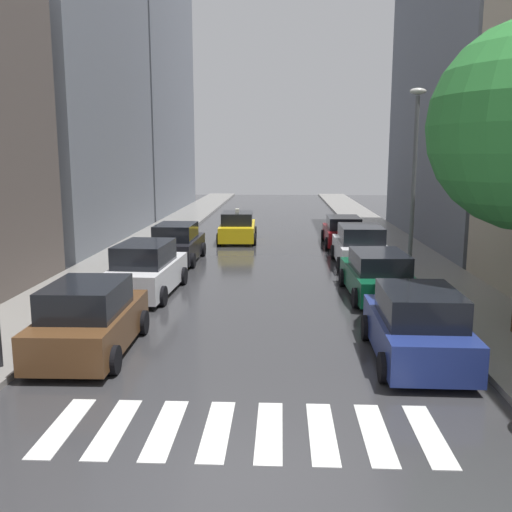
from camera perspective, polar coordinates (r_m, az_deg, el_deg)
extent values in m
cube|color=#323235|center=(31.78, 1.45, 1.72)|extent=(28.00, 72.00, 0.04)
cube|color=gray|center=(32.55, -10.07, 1.93)|extent=(3.00, 72.00, 0.15)
cube|color=gray|center=(32.30, 13.06, 1.76)|extent=(3.00, 72.00, 0.15)
cube|color=silver|center=(10.75, -19.03, -16.08)|extent=(0.45, 2.20, 0.01)
cube|color=silver|center=(10.47, -14.24, -16.57)|extent=(0.45, 2.20, 0.01)
cube|color=silver|center=(10.26, -9.20, -16.96)|extent=(0.45, 2.20, 0.01)
cube|color=silver|center=(10.12, -3.97, -17.24)|extent=(0.45, 2.20, 0.01)
cube|color=silver|center=(10.07, 1.37, -17.38)|extent=(0.45, 2.20, 0.01)
cube|color=silver|center=(10.09, 6.73, -17.38)|extent=(0.45, 2.20, 0.01)
cube|color=silver|center=(10.19, 12.02, -17.24)|extent=(0.45, 2.20, 0.01)
cube|color=silver|center=(10.38, 17.15, -16.97)|extent=(0.45, 2.20, 0.01)
cube|color=slate|center=(32.94, -19.41, 20.63)|extent=(6.00, 14.81, 21.88)
cube|color=slate|center=(49.06, -11.79, 19.09)|extent=(6.00, 17.92, 24.83)
cube|color=slate|center=(33.20, 21.87, 17.68)|extent=(6.00, 17.00, 18.78)
cube|color=brown|center=(14.08, -16.45, -6.99)|extent=(1.92, 4.22, 0.86)
cube|color=black|center=(13.68, -16.89, -4.10)|extent=(1.66, 2.33, 0.70)
cylinder|color=black|center=(15.71, -18.07, -6.38)|extent=(0.23, 0.64, 0.64)
cylinder|color=black|center=(15.19, -11.45, -6.63)|extent=(0.23, 0.64, 0.64)
cylinder|color=black|center=(13.27, -22.11, -9.69)|extent=(0.23, 0.64, 0.64)
cylinder|color=black|center=(12.65, -14.30, -10.21)|extent=(0.23, 0.64, 0.64)
cube|color=silver|center=(19.43, -11.00, -2.00)|extent=(2.00, 4.62, 0.89)
cube|color=black|center=(19.06, -11.27, 0.25)|extent=(1.70, 2.57, 0.73)
cylinder|color=black|center=(21.15, -12.19, -1.89)|extent=(0.25, 0.65, 0.64)
cylinder|color=black|center=(20.69, -7.43, -2.01)|extent=(0.25, 0.65, 0.64)
cylinder|color=black|center=(18.39, -14.96, -3.82)|extent=(0.25, 0.65, 0.64)
cylinder|color=black|center=(17.85, -9.52, -4.03)|extent=(0.25, 0.65, 0.64)
cube|color=black|center=(25.15, -8.01, 0.79)|extent=(1.91, 4.32, 0.84)
cube|color=black|center=(24.83, -8.16, 2.45)|extent=(1.65, 2.39, 0.69)
cylinder|color=black|center=(26.75, -9.32, 0.72)|extent=(0.23, 0.64, 0.64)
cylinder|color=black|center=(26.40, -5.44, 0.68)|extent=(0.23, 0.64, 0.64)
cylinder|color=black|center=(24.04, -10.81, -0.40)|extent=(0.23, 0.64, 0.64)
cylinder|color=black|center=(23.66, -6.51, -0.45)|extent=(0.23, 0.64, 0.64)
cube|color=navy|center=(13.52, 15.94, -7.70)|extent=(1.92, 4.19, 0.85)
cube|color=black|center=(13.12, 16.30, -4.77)|extent=(1.67, 2.31, 0.69)
cylinder|color=black|center=(14.73, 11.18, -7.15)|extent=(0.23, 0.64, 0.64)
cylinder|color=black|center=(15.10, 18.24, -7.05)|extent=(0.23, 0.64, 0.64)
cylinder|color=black|center=(12.17, 12.92, -11.00)|extent=(0.23, 0.64, 0.64)
cylinder|color=black|center=(12.61, 21.44, -10.70)|extent=(0.23, 0.64, 0.64)
cube|color=#0C4C2D|center=(19.18, 12.21, -2.42)|extent=(2.02, 4.57, 0.75)
cube|color=black|center=(18.82, 12.42, -0.53)|extent=(1.72, 2.53, 0.62)
cylinder|color=black|center=(20.50, 8.81, -2.16)|extent=(0.24, 0.65, 0.64)
cylinder|color=black|center=(20.84, 13.89, -2.14)|extent=(0.24, 0.65, 0.64)
cylinder|color=black|center=(17.64, 10.16, -4.23)|extent=(0.24, 0.65, 0.64)
cylinder|color=black|center=(18.04, 16.03, -4.15)|extent=(0.24, 0.65, 0.64)
cube|color=silver|center=(24.39, 10.48, 0.45)|extent=(1.95, 4.63, 0.87)
cube|color=black|center=(24.04, 10.61, 2.21)|extent=(1.71, 2.55, 0.71)
cylinder|color=black|center=(25.82, 7.88, 0.41)|extent=(0.22, 0.64, 0.64)
cylinder|color=black|center=(26.07, 12.13, 0.37)|extent=(0.22, 0.64, 0.64)
cylinder|color=black|center=(22.83, 8.54, -0.89)|extent=(0.22, 0.64, 0.64)
cylinder|color=black|center=(23.11, 13.33, -0.92)|extent=(0.22, 0.64, 0.64)
cube|color=maroon|center=(29.73, 8.81, 2.13)|extent=(1.85, 4.37, 0.75)
cube|color=black|center=(29.43, 8.89, 3.38)|extent=(1.62, 2.41, 0.62)
cylinder|color=black|center=(31.11, 6.86, 2.10)|extent=(0.22, 0.64, 0.64)
cylinder|color=black|center=(31.29, 10.20, 2.05)|extent=(0.22, 0.64, 0.64)
cylinder|color=black|center=(28.27, 7.25, 1.27)|extent=(0.22, 0.64, 0.64)
cylinder|color=black|center=(28.46, 10.92, 1.23)|extent=(0.22, 0.64, 0.64)
cube|color=yellow|center=(30.85, -1.89, 2.57)|extent=(2.00, 4.42, 0.80)
cube|color=black|center=(30.55, -1.91, 3.87)|extent=(1.71, 2.45, 0.65)
cube|color=#F2EDCC|center=(30.51, -1.92, 4.65)|extent=(0.21, 0.37, 0.18)
cylinder|color=black|center=(32.36, -3.41, 2.46)|extent=(0.24, 0.65, 0.64)
cylinder|color=black|center=(32.29, -0.13, 2.46)|extent=(0.24, 0.65, 0.64)
cylinder|color=black|center=(29.53, -3.80, 1.71)|extent=(0.24, 0.65, 0.64)
cylinder|color=black|center=(29.44, -0.21, 1.71)|extent=(0.24, 0.65, 0.64)
cylinder|color=#595B60|center=(21.90, 15.71, 6.72)|extent=(0.16, 0.16, 6.66)
ellipsoid|color=beige|center=(21.99, 16.16, 15.80)|extent=(0.60, 0.28, 0.24)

